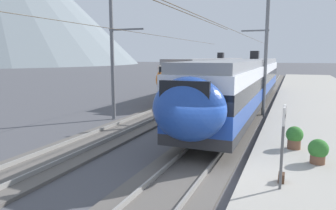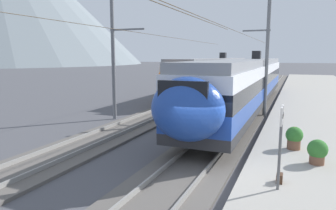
% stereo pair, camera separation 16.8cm
% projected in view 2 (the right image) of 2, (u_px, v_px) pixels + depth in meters
% --- Properties ---
extents(ground_plane, '(400.00, 400.00, 0.00)m').
position_uv_depth(ground_plane, '(215.00, 180.00, 10.29)').
color(ground_plane, '#4C4C51').
extents(track_near, '(120.00, 3.00, 0.28)m').
position_uv_depth(track_near, '(184.00, 173.00, 10.70)').
color(track_near, '#5B5651').
rests_on(track_near, ground).
extents(track_far, '(120.00, 3.00, 0.28)m').
position_uv_depth(track_far, '(62.00, 154.00, 12.75)').
color(track_far, '#5B5651').
rests_on(track_far, ground).
extents(train_near_platform, '(29.18, 2.90, 4.27)m').
position_uv_depth(train_near_platform, '(248.00, 81.00, 23.20)').
color(train_near_platform, '#2D2D30').
rests_on(train_near_platform, track_near).
extents(train_far_track, '(26.62, 3.01, 4.27)m').
position_uv_depth(train_far_track, '(214.00, 73.00, 35.30)').
color(train_far_track, '#2D2D30').
rests_on(train_far_track, track_far).
extents(catenary_mast_mid, '(38.11, 1.80, 8.18)m').
position_uv_depth(catenary_mast_mid, '(266.00, 54.00, 20.41)').
color(catenary_mast_mid, slate).
rests_on(catenary_mast_mid, ground).
extents(catenary_mast_far_side, '(38.11, 2.40, 8.33)m').
position_uv_depth(catenary_mast_far_side, '(115.00, 53.00, 19.57)').
color(catenary_mast_far_side, slate).
rests_on(catenary_mast_far_side, ground).
extents(platform_sign, '(0.70, 0.08, 2.39)m').
position_uv_depth(platform_sign, '(281.00, 129.00, 8.46)').
color(platform_sign, '#59595B').
rests_on(platform_sign, platform_slab).
extents(handbag_near_sign, '(0.32, 0.18, 0.40)m').
position_uv_depth(handbag_near_sign, '(279.00, 178.00, 9.20)').
color(handbag_near_sign, '#472D1E').
rests_on(handbag_near_sign, platform_slab).
extents(potted_plant_platform_edge, '(0.67, 0.67, 0.93)m').
position_uv_depth(potted_plant_platform_edge, '(294.00, 137.00, 12.46)').
color(potted_plant_platform_edge, brown).
rests_on(potted_plant_platform_edge, platform_slab).
extents(potted_plant_by_shelter, '(0.68, 0.68, 0.87)m').
position_uv_depth(potted_plant_by_shelter, '(317.00, 151.00, 10.73)').
color(potted_plant_by_shelter, brown).
rests_on(potted_plant_by_shelter, platform_slab).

